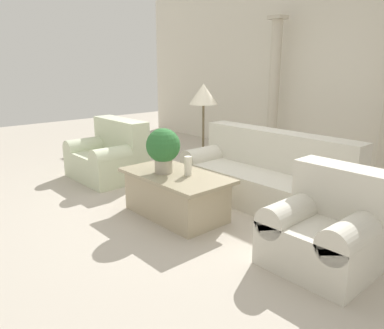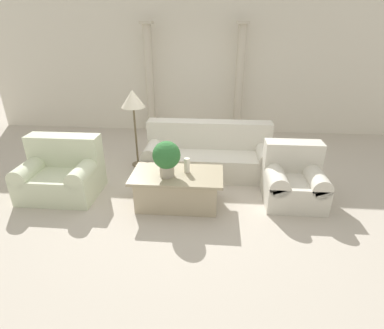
% 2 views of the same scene
% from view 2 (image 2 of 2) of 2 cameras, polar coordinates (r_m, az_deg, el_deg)
% --- Properties ---
extents(ground_plane, '(16.00, 16.00, 0.00)m').
position_cam_2_polar(ground_plane, '(4.93, -1.47, -4.14)').
color(ground_plane, '#BCB2A3').
extents(wall_back, '(10.00, 0.06, 3.20)m').
position_cam_2_polar(wall_back, '(7.29, 0.95, 18.67)').
color(wall_back, silver).
rests_on(wall_back, ground_plane).
extents(sofa_long, '(2.19, 0.85, 0.88)m').
position_cam_2_polar(sofa_long, '(5.29, 3.13, 2.02)').
color(sofa_long, beige).
rests_on(sofa_long, ground_plane).
extents(loveseat, '(1.12, 0.85, 0.88)m').
position_cam_2_polar(loveseat, '(5.02, -23.57, -1.37)').
color(loveseat, beige).
rests_on(loveseat, ground_plane).
extents(coffee_table, '(1.29, 0.71, 0.49)m').
position_cam_2_polar(coffee_table, '(4.35, -2.79, -4.64)').
color(coffee_table, tan).
rests_on(coffee_table, ground_plane).
extents(potted_plant, '(0.38, 0.38, 0.51)m').
position_cam_2_polar(potted_plant, '(4.07, -4.87, 1.52)').
color(potted_plant, '#B2A893').
rests_on(potted_plant, coffee_table).
extents(pillar_candle, '(0.08, 0.08, 0.21)m').
position_cam_2_polar(pillar_candle, '(4.24, -0.98, -0.15)').
color(pillar_candle, silver).
rests_on(pillar_candle, coffee_table).
extents(floor_lamp, '(0.42, 0.42, 1.41)m').
position_cam_2_polar(floor_lamp, '(5.37, -11.18, 11.68)').
color(floor_lamp, brown).
rests_on(floor_lamp, ground_plane).
extents(column_left, '(0.26, 0.26, 2.48)m').
position_cam_2_polar(column_left, '(7.13, -8.07, 15.62)').
color(column_left, beige).
rests_on(column_left, ground_plane).
extents(column_right, '(0.26, 0.26, 2.48)m').
position_cam_2_polar(column_right, '(6.99, 9.00, 15.37)').
color(column_right, beige).
rests_on(column_right, ground_plane).
extents(armchair, '(0.84, 0.83, 0.84)m').
position_cam_2_polar(armchair, '(4.68, 18.70, -2.56)').
color(armchair, beige).
rests_on(armchair, ground_plane).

